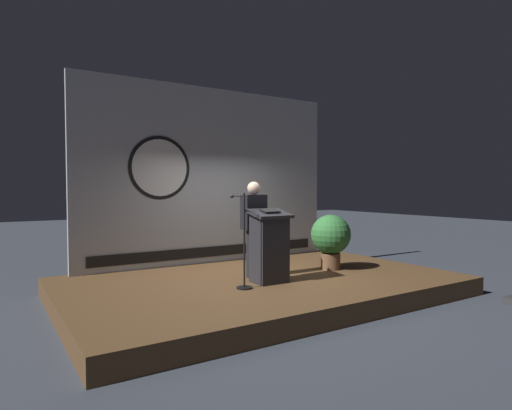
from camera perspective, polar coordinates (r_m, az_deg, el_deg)
The scene contains 7 objects.
ground_plane at distance 7.41m, azimuth 0.77°, elevation -11.92°, with size 40.00×40.00×0.00m, color #383D47.
stage_platform at distance 7.37m, azimuth 0.77°, elevation -10.78°, with size 6.40×4.00×0.30m, color brown.
banner_display at distance 8.77m, azimuth -6.01°, elevation 3.82°, with size 5.50×0.12×3.53m.
podium at distance 6.89m, azimuth 1.80°, elevation -5.53°, with size 0.64×0.50×1.19m.
speaker_person at distance 7.26m, azimuth -0.30°, elevation -3.16°, with size 0.40×0.26×1.62m.
microphone_stand at distance 6.52m, azimuth -1.80°, elevation -6.65°, with size 0.24×0.53×1.44m.
potted_plant at distance 8.10m, azimuth 9.92°, elevation -4.20°, with size 0.74×0.74×1.02m.
Camera 1 is at (-3.93, -6.00, 1.82)m, focal length 30.03 mm.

